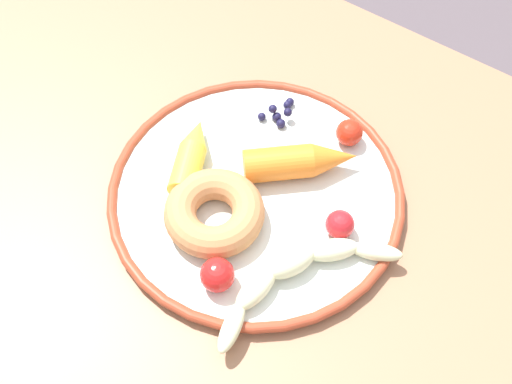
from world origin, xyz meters
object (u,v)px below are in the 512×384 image
at_px(tomato_near, 349,133).
at_px(tomato_far, 217,275).
at_px(plate, 256,193).
at_px(dining_table, 215,243).
at_px(carrot_orange, 301,161).
at_px(blueberry_pile, 280,113).
at_px(banana, 296,272).
at_px(carrot_yellow, 191,155).
at_px(donut, 214,213).
at_px(tomato_mid, 340,224).

bearing_deg(tomato_near, tomato_far, 86.27).
bearing_deg(tomato_near, plate, 68.68).
bearing_deg(dining_table, plate, -139.83).
relative_size(dining_table, carrot_orange, 8.57).
bearing_deg(tomato_near, blueberry_pile, 10.41).
distance_m(carrot_orange, blueberry_pile, 0.09).
bearing_deg(tomato_far, blueberry_pile, -72.17).
xyz_separation_m(banana, tomato_far, (0.06, 0.05, 0.01)).
bearing_deg(carrot_yellow, carrot_orange, -149.87).
height_order(dining_table, donut, donut).
bearing_deg(tomato_near, dining_table, 60.70).
relative_size(banana, blueberry_pile, 4.18).
xyz_separation_m(carrot_orange, tomato_mid, (-0.08, 0.04, -0.00)).
height_order(carrot_orange, tomato_near, carrot_orange).
bearing_deg(plate, carrot_yellow, 7.04).
bearing_deg(dining_table, donut, 136.51).
height_order(carrot_yellow, blueberry_pile, carrot_yellow).
bearing_deg(plate, tomato_far, 105.71).
distance_m(carrot_orange, tomato_far, 0.17).
height_order(carrot_orange, tomato_far, carrot_orange).
bearing_deg(plate, carrot_orange, -115.41).
bearing_deg(carrot_orange, plate, 64.59).
xyz_separation_m(donut, blueberry_pile, (0.02, -0.17, -0.01)).
distance_m(plate, tomato_near, 0.14).
xyz_separation_m(carrot_orange, blueberry_pile, (0.07, -0.06, -0.01)).
bearing_deg(tomato_near, carrot_orange, 71.93).
xyz_separation_m(dining_table, tomato_far, (-0.07, 0.08, 0.13)).
relative_size(plate, blueberry_pile, 6.85).
relative_size(dining_table, donut, 9.58).
distance_m(banana, tomato_mid, 0.07).
distance_m(carrot_yellow, tomato_far, 0.16).
bearing_deg(donut, plate, -104.72).
bearing_deg(banana, tomato_far, 39.53).
xyz_separation_m(dining_table, donut, (-0.03, 0.02, 0.13)).
height_order(blueberry_pile, tomato_far, tomato_far).
distance_m(tomato_mid, tomato_far, 0.15).
xyz_separation_m(plate, tomato_near, (-0.05, -0.13, 0.02)).
bearing_deg(donut, tomato_mid, -150.80).
relative_size(dining_table, tomato_near, 33.06).
bearing_deg(plate, dining_table, 40.17).
height_order(plate, carrot_orange, carrot_orange).
bearing_deg(tomato_mid, plate, 5.00).
distance_m(dining_table, carrot_orange, 0.17).
bearing_deg(donut, carrot_orange, -110.03).
bearing_deg(banana, donut, -3.12).
bearing_deg(blueberry_pile, tomato_mid, 145.55).
relative_size(donut, tomato_near, 3.45).
relative_size(carrot_orange, blueberry_pile, 2.49).
distance_m(blueberry_pile, tomato_mid, 0.18).
xyz_separation_m(carrot_orange, donut, (0.04, 0.11, -0.00)).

